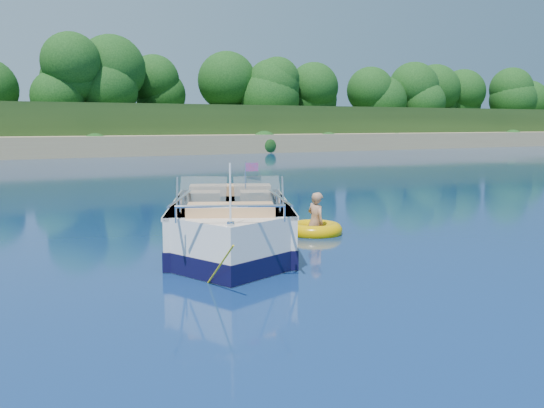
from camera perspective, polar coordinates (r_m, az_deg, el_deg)
name	(u,v)px	position (r m, az deg, el deg)	size (l,w,h in m)	color
ground	(366,241)	(12.79, 8.82, -3.42)	(160.00, 160.00, 0.00)	#092145
shoreline	(25,136)	(74.21, -22.25, 5.92)	(170.00, 59.00, 6.00)	tan
treeline	(54,84)	(51.71, -19.83, 10.62)	(150.00, 7.12, 8.19)	black
motorboat	(231,230)	(11.56, -3.91, -2.48)	(3.81, 5.86, 2.09)	white
tow_tube	(314,230)	(13.44, 3.97, -2.44)	(1.58, 1.58, 0.33)	#E8AE00
boy	(315,234)	(13.48, 4.02, -2.79)	(0.50, 0.33, 1.37)	tan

